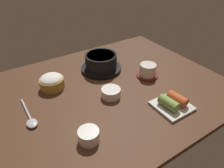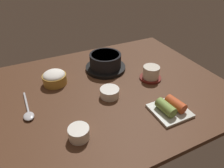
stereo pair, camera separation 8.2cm
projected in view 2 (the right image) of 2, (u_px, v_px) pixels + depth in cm
name	position (u px, v px, depth cm)	size (l,w,h in cm)	color
dining_table	(106.00, 91.00, 84.69)	(100.00, 76.00, 2.00)	#4C2D1C
stone_pot	(105.00, 62.00, 95.15)	(18.86, 18.86, 7.86)	black
rice_bowl	(54.00, 78.00, 85.66)	(9.99, 9.99, 5.96)	#B78C38
tea_cup_with_saucer	(151.00, 73.00, 88.76)	(9.54, 9.54, 6.01)	maroon
banchan_cup_center	(110.00, 92.00, 78.96)	(7.50, 7.50, 3.49)	white
kimchi_plate	(170.00, 108.00, 71.50)	(12.31, 12.31, 4.72)	silver
side_bowl_near	(79.00, 133.00, 61.77)	(6.55, 6.55, 3.95)	white
spoon	(28.00, 112.00, 71.45)	(3.60, 17.28, 1.35)	#B7B7BC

